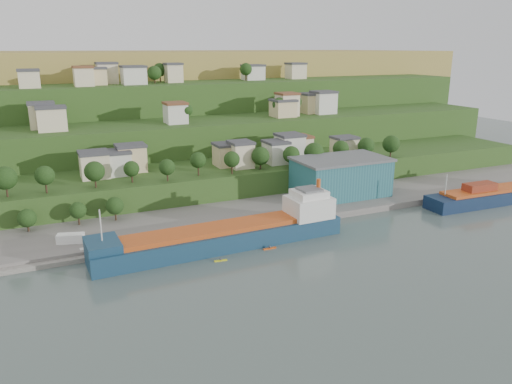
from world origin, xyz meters
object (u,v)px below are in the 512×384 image
cargo_ship_far (503,194)px  warehouse (341,176)px  caravan (71,240)px  cargo_ship_near (230,236)px  kayak_orange (270,248)px

cargo_ship_far → warehouse: size_ratio=1.80×
warehouse → caravan: bearing=-174.4°
cargo_ship_far → caravan: 137.93m
cargo_ship_near → warehouse: cargo_ship_near is taller
cargo_ship_far → warehouse: warehouse is taller
cargo_ship_far → kayak_orange: cargo_ship_far is taller
warehouse → caravan: size_ratio=4.65×
cargo_ship_near → warehouse: 54.22m
warehouse → kayak_orange: 50.08m
warehouse → kayak_orange: (-40.25, -28.66, -8.17)m
kayak_orange → cargo_ship_near: bearing=145.0°
cargo_ship_near → kayak_orange: (8.75, -6.14, -2.50)m
cargo_ship_near → caravan: cargo_ship_near is taller
warehouse → caravan: (-87.15, -8.18, -5.68)m
warehouse → caravan: 87.72m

